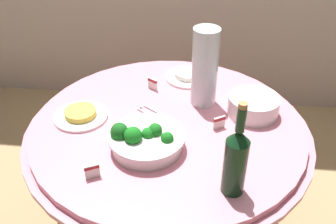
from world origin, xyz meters
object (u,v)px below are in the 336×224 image
Objects in this scene: food_plate_fried_egg at (81,115)px; food_plate_rice at (188,76)px; wine_bottle at (236,160)px; serving_tongs at (153,114)px; broccoli_bowl at (144,140)px; label_placard_front at (153,83)px; decorative_fruit_vase at (205,71)px; plate_stack at (253,105)px; label_placard_rear at (92,171)px; label_placard_mid at (219,122)px.

food_plate_rice is at bearing 42.55° from food_plate_fried_egg.
wine_bottle is 1.53× the size of food_plate_fried_egg.
serving_tongs is at bearing 128.91° from wine_bottle.
food_plate_rice is (-0.19, 0.72, -0.12)m from wine_bottle.
broccoli_bowl is 5.09× the size of label_placard_front.
food_plate_rice is at bearing 111.25° from decorative_fruit_vase.
label_placard_rear is at bearing -141.26° from plate_stack.
food_plate_rice is 0.20m from label_placard_front.
wine_bottle is 0.47m from label_placard_rear.
label_placard_front is (-0.35, 0.60, -0.10)m from wine_bottle.
label_placard_rear is at bearing -100.78° from label_placard_front.
plate_stack is 0.42m from serving_tongs.
decorative_fruit_vase is at bearing 19.77° from food_plate_fried_egg.
label_placard_front is at bearing -141.81° from food_plate_rice.
label_placard_mid is (0.15, -0.39, 0.02)m from food_plate_rice.
food_plate_fried_egg is (-0.49, -0.18, -0.14)m from decorative_fruit_vase.
label_placard_front is (-0.03, 0.20, 0.03)m from serving_tongs.
label_placard_front is (-0.03, 0.42, -0.01)m from broccoli_bowl.
label_placard_rear is at bearing -130.77° from broccoli_bowl.
broccoli_bowl is at bearing -29.12° from food_plate_fried_egg.
decorative_fruit_vase reaches higher than serving_tongs.
wine_bottle reaches higher than food_plate_fried_egg.
plate_stack is at bearing 9.09° from food_plate_fried_egg.
food_plate_fried_egg is 4.00× the size of label_placard_front.
label_placard_rear is (0.15, -0.33, 0.02)m from food_plate_fried_egg.
broccoli_bowl is 5.09× the size of label_placard_rear.
serving_tongs is at bearing -149.07° from decorative_fruit_vase.
decorative_fruit_vase is at bearing 55.86° from label_placard_rear.
wine_bottle reaches higher than serving_tongs.
label_placard_front reaches higher than food_plate_fried_egg.
wine_bottle is 0.75m from food_plate_rice.
label_placard_front is at bearing 99.09° from serving_tongs.
food_plate_fried_egg is 4.00× the size of label_placard_mid.
label_placard_mid is (-0.14, -0.12, -0.01)m from plate_stack.
broccoli_bowl is at bearing -85.37° from label_placard_front.
serving_tongs is at bearing -110.72° from food_plate_rice.
decorative_fruit_vase reaches higher than label_placard_front.
decorative_fruit_vase is at bearing 110.96° from label_placard_mid.
decorative_fruit_vase is 0.54m from food_plate_fried_egg.
food_plate_rice is at bearing 77.49° from broccoli_bowl.
plate_stack reaches higher than food_plate_fried_egg.
wine_bottle is (0.32, -0.17, 0.09)m from broccoli_bowl.
label_placard_rear is at bearing -110.54° from food_plate_rice.
broccoli_bowl is 0.31m from label_placard_mid.
decorative_fruit_vase is 0.28m from label_placard_front.
label_placard_front is at bearing 44.89° from food_plate_fried_egg.
broccoli_bowl is 5.09× the size of label_placard_mid.
label_placard_front is at bearing 79.22° from label_placard_rear.
plate_stack is 3.82× the size of label_placard_rear.
label_placard_front is (-0.44, 0.15, -0.01)m from plate_stack.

